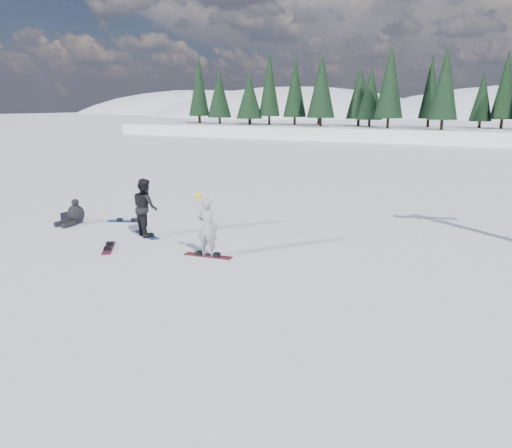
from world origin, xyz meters
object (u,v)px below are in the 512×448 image
at_px(gear_bag, 68,217).
at_px(seated_rider, 75,214).
at_px(snowboarder_woman, 207,227).
at_px(snowboard_loose_c, 127,221).
at_px(snowboarder_man, 145,207).
at_px(snowboard_loose_b, 109,248).

bearing_deg(gear_bag, seated_rider, -20.47).
bearing_deg(snowboarder_woman, snowboard_loose_c, -27.35).
bearing_deg(snowboard_loose_c, snowboarder_woman, -46.78).
bearing_deg(snowboard_loose_c, gear_bag, 178.99).
relative_size(snowboarder_man, snowboard_loose_c, 1.33).
distance_m(snowboarder_woman, snowboarder_man, 3.42).
bearing_deg(snowboarder_woman, snowboarder_man, -21.85).
xyz_separation_m(gear_bag, snowboard_loose_b, (4.24, -2.18, -0.14)).
relative_size(snowboarder_woman, gear_bag, 4.29).
relative_size(seated_rider, gear_bag, 2.56).
relative_size(snowboard_loose_c, snowboard_loose_b, 1.00).
bearing_deg(snowboard_loose_b, gear_bag, -154.15).
bearing_deg(gear_bag, snowboard_loose_b, -27.17).
bearing_deg(snowboarder_man, snowboard_loose_c, -2.34).
bearing_deg(snowboard_loose_c, snowboarder_man, -54.70).
distance_m(snowboarder_woman, snowboard_loose_b, 3.45).
xyz_separation_m(seated_rider, snowboard_loose_c, (1.51, 1.16, -0.35)).
relative_size(snowboarder_woman, snowboard_loose_b, 1.29).
xyz_separation_m(snowboard_loose_c, snowboard_loose_b, (2.03, -3.07, 0.00)).
bearing_deg(seated_rider, snowboarder_woman, -5.05).
height_order(seated_rider, snowboard_loose_c, seated_rider).
distance_m(snowboarder_woman, seated_rider, 6.91).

